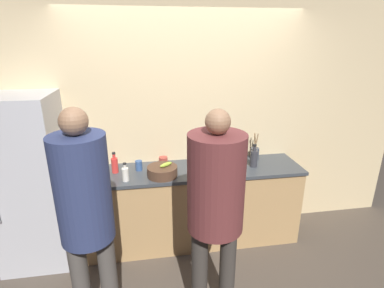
% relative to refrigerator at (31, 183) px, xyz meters
% --- Properties ---
extents(ground_plane, '(14.00, 14.00, 0.00)m').
position_rel_refrigerator_xyz_m(ground_plane, '(1.58, -0.30, -0.87)').
color(ground_plane, '#4C4238').
extents(wall_back, '(5.20, 0.06, 2.60)m').
position_rel_refrigerator_xyz_m(wall_back, '(1.58, 0.33, 0.43)').
color(wall_back, '#D6BC8C').
rests_on(wall_back, ground_plane).
extents(counter, '(2.44, 0.61, 0.88)m').
position_rel_refrigerator_xyz_m(counter, '(1.58, 0.04, -0.42)').
color(counter, tan).
rests_on(counter, ground_plane).
extents(refrigerator, '(0.63, 0.65, 1.73)m').
position_rel_refrigerator_xyz_m(refrigerator, '(0.00, 0.00, 0.00)').
color(refrigerator, '#B7B7BC').
rests_on(refrigerator, ground_plane).
extents(person_left, '(0.37, 0.37, 1.81)m').
position_rel_refrigerator_xyz_m(person_left, '(0.70, -0.98, 0.23)').
color(person_left, '#4C4742').
rests_on(person_left, ground_plane).
extents(person_center, '(0.42, 0.42, 1.76)m').
position_rel_refrigerator_xyz_m(person_center, '(1.62, -0.98, 0.23)').
color(person_center, '#38332D').
rests_on(person_center, ground_plane).
extents(fruit_bowl, '(0.31, 0.31, 0.14)m').
position_rel_refrigerator_xyz_m(fruit_bowl, '(1.29, -0.10, 0.07)').
color(fruit_bowl, '#4C3323').
rests_on(fruit_bowl, counter).
extents(utensil_crock, '(0.09, 0.09, 0.31)m').
position_rel_refrigerator_xyz_m(utensil_crock, '(2.38, 0.19, 0.09)').
color(utensil_crock, '#3D424C').
rests_on(utensil_crock, counter).
extents(bottle_red, '(0.07, 0.07, 0.22)m').
position_rel_refrigerator_xyz_m(bottle_red, '(0.81, 0.07, 0.11)').
color(bottle_red, red).
rests_on(bottle_red, counter).
extents(bottle_dark, '(0.08, 0.08, 0.25)m').
position_rel_refrigerator_xyz_m(bottle_dark, '(2.28, -0.02, 0.12)').
color(bottle_dark, '#333338').
rests_on(bottle_dark, counter).
extents(bottle_clear, '(0.06, 0.06, 0.19)m').
position_rel_refrigerator_xyz_m(bottle_clear, '(0.92, -0.15, 0.09)').
color(bottle_clear, silver).
rests_on(bottle_clear, counter).
extents(cup_blue, '(0.07, 0.07, 0.10)m').
position_rel_refrigerator_xyz_m(cup_blue, '(1.05, 0.09, 0.07)').
color(cup_blue, '#335184').
rests_on(cup_blue, counter).
extents(cup_red, '(0.09, 0.09, 0.08)m').
position_rel_refrigerator_xyz_m(cup_red, '(1.32, 0.21, 0.06)').
color(cup_red, '#A33D33').
rests_on(cup_red, counter).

